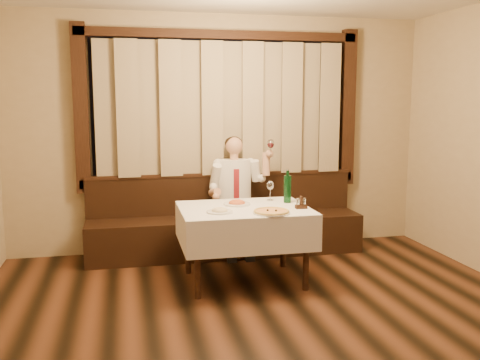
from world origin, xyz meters
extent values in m
cube|color=tan|center=(0.00, 3.00, 1.40)|extent=(5.00, 0.01, 2.80)
cube|color=black|center=(0.00, 2.98, 1.70)|extent=(3.00, 0.02, 1.60)
cube|color=orange|center=(-0.70, 2.97, 1.40)|extent=(0.50, 0.01, 0.40)
cube|color=black|center=(0.00, 2.94, 0.85)|extent=(3.30, 0.12, 0.10)
cube|color=black|center=(0.00, 2.94, 2.55)|extent=(3.30, 0.12, 0.10)
cube|color=black|center=(-1.60, 2.94, 1.70)|extent=(0.16, 0.12, 1.90)
cube|color=black|center=(1.60, 2.94, 1.70)|extent=(0.16, 0.12, 1.90)
cube|color=#8A7A59|center=(0.00, 2.88, 1.70)|extent=(2.90, 0.08, 1.55)
cube|color=black|center=(0.00, 2.68, 0.23)|extent=(3.20, 0.60, 0.45)
cube|color=black|center=(0.00, 2.92, 0.68)|extent=(3.20, 0.12, 0.45)
cube|color=black|center=(0.00, 2.92, 0.92)|extent=(3.20, 0.14, 0.04)
cylinder|color=black|center=(-0.52, 1.33, 0.35)|extent=(0.06, 0.06, 0.71)
cylinder|color=black|center=(0.52, 1.33, 0.35)|extent=(0.06, 0.06, 0.71)
cylinder|color=black|center=(-0.52, 2.07, 0.35)|extent=(0.06, 0.06, 0.71)
cylinder|color=black|center=(0.52, 2.07, 0.35)|extent=(0.06, 0.06, 0.71)
cube|color=black|center=(0.00, 1.70, 0.73)|extent=(1.20, 0.90, 0.04)
cube|color=white|center=(0.00, 1.70, 0.75)|extent=(1.26, 0.96, 0.01)
cube|color=white|center=(0.00, 1.22, 0.58)|extent=(1.26, 0.01, 0.35)
cube|color=white|center=(0.00, 2.18, 0.58)|extent=(1.26, 0.01, 0.35)
cube|color=white|center=(-0.63, 1.70, 0.58)|extent=(0.01, 0.96, 0.35)
cube|color=white|center=(0.63, 1.70, 0.58)|extent=(0.01, 0.96, 0.35)
cylinder|color=white|center=(0.19, 1.38, 0.76)|extent=(0.35, 0.35, 0.01)
cylinder|color=#CF5B1F|center=(0.19, 1.38, 0.77)|extent=(0.32, 0.32, 0.01)
torus|color=gold|center=(0.19, 1.38, 0.78)|extent=(0.33, 0.33, 0.02)
sphere|color=black|center=(0.16, 1.40, 0.78)|extent=(0.02, 0.02, 0.02)
sphere|color=black|center=(0.23, 1.37, 0.78)|extent=(0.02, 0.02, 0.02)
cylinder|color=white|center=(-0.04, 1.84, 0.76)|extent=(0.27, 0.27, 0.02)
ellipsoid|color=#B94E1D|center=(-0.04, 1.84, 0.81)|extent=(0.17, 0.17, 0.08)
cylinder|color=white|center=(-0.28, 1.52, 0.76)|extent=(0.25, 0.25, 0.02)
ellipsoid|color=beige|center=(-0.28, 1.52, 0.81)|extent=(0.15, 0.15, 0.07)
cylinder|color=#115221|center=(0.49, 1.85, 0.90)|extent=(0.08, 0.08, 0.28)
cylinder|color=#115221|center=(0.49, 1.85, 1.06)|extent=(0.03, 0.03, 0.06)
cylinder|color=silver|center=(0.49, 1.85, 1.10)|extent=(0.03, 0.03, 0.01)
cylinder|color=white|center=(0.35, 1.99, 0.76)|extent=(0.07, 0.07, 0.01)
cylinder|color=white|center=(0.35, 1.99, 0.82)|extent=(0.01, 0.01, 0.11)
ellipsoid|color=white|center=(0.35, 1.99, 0.92)|extent=(0.08, 0.08, 0.09)
cube|color=black|center=(0.53, 1.53, 0.77)|extent=(0.11, 0.06, 0.04)
cube|color=black|center=(0.53, 1.53, 0.84)|extent=(0.02, 0.06, 0.08)
cylinder|color=white|center=(0.50, 1.53, 0.82)|extent=(0.03, 0.03, 0.07)
cylinder|color=silver|center=(0.50, 1.53, 0.85)|extent=(0.03, 0.03, 0.01)
cylinder|color=white|center=(0.56, 1.53, 0.82)|extent=(0.03, 0.03, 0.07)
cylinder|color=silver|center=(0.56, 1.53, 0.85)|extent=(0.03, 0.03, 0.01)
cube|color=black|center=(0.11, 2.57, 0.53)|extent=(0.38, 0.43, 0.15)
cube|color=black|center=(0.00, 2.36, 0.23)|extent=(0.10, 0.11, 0.45)
cube|color=black|center=(0.21, 2.36, 0.23)|extent=(0.10, 0.11, 0.45)
ellipsoid|color=white|center=(0.11, 2.71, 0.86)|extent=(0.40, 0.25, 0.51)
cube|color=maroon|center=(0.11, 2.58, 0.83)|extent=(0.06, 0.01, 0.38)
cylinder|color=tan|center=(0.11, 2.71, 1.15)|extent=(0.10, 0.10, 0.08)
sphere|color=tan|center=(0.11, 2.71, 1.28)|extent=(0.20, 0.20, 0.20)
ellipsoid|color=black|center=(0.11, 2.74, 1.31)|extent=(0.21, 0.21, 0.15)
sphere|color=white|center=(-0.08, 2.71, 1.07)|extent=(0.12, 0.12, 0.12)
sphere|color=white|center=(0.30, 2.71, 1.07)|extent=(0.12, 0.12, 0.12)
sphere|color=tan|center=(-0.18, 2.32, 0.75)|extent=(0.08, 0.08, 0.08)
sphere|color=tan|center=(0.49, 2.55, 1.19)|extent=(0.09, 0.09, 0.09)
cylinder|color=white|center=(0.49, 2.52, 1.23)|extent=(0.01, 0.01, 0.10)
ellipsoid|color=white|center=(0.49, 2.52, 1.31)|extent=(0.08, 0.08, 0.10)
ellipsoid|color=#4C070F|center=(0.49, 2.52, 1.29)|extent=(0.06, 0.06, 0.06)
camera|label=1|loc=(-1.14, -3.33, 1.82)|focal=40.00mm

